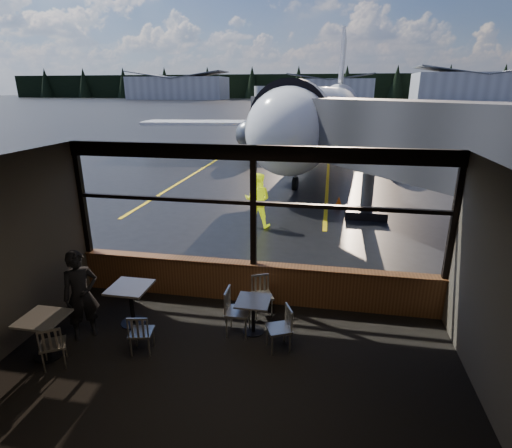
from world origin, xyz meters
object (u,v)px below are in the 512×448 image
(passenger, at_px, (81,295))
(chair_left_s, at_px, (53,345))
(chair_near_w, at_px, (238,312))
(cone_wing, at_px, (223,150))
(cafe_table_left, at_px, (46,337))
(chair_near_n, at_px, (262,296))
(chair_mid_s, at_px, (142,332))
(cafe_table_mid, at_px, (132,305))
(chair_near_e, at_px, (279,329))
(cone_nose, at_px, (339,202))
(jet_bridge, at_px, (395,160))
(ground_crew, at_px, (257,200))
(airliner, at_px, (326,78))
(cafe_table_near, at_px, (253,316))

(passenger, bearing_deg, chair_left_s, -136.72)
(chair_near_w, bearing_deg, cone_wing, -164.27)
(cafe_table_left, xyz_separation_m, chair_near_n, (3.53, 2.07, 0.03))
(passenger, bearing_deg, chair_mid_s, -57.63)
(cafe_table_mid, xyz_separation_m, chair_left_s, (-0.71, -1.46, -0.01))
(chair_mid_s, height_order, chair_left_s, chair_mid_s)
(chair_mid_s, bearing_deg, chair_near_e, 1.55)
(chair_near_w, bearing_deg, chair_near_e, 67.34)
(cafe_table_left, relative_size, cone_nose, 1.78)
(chair_left_s, bearing_deg, cone_wing, 66.19)
(chair_near_n, bearing_deg, cafe_table_mid, -6.07)
(cone_wing, bearing_deg, jet_bridge, -57.42)
(cafe_table_mid, xyz_separation_m, cafe_table_left, (-1.00, -1.26, -0.02))
(chair_near_w, xyz_separation_m, passenger, (-2.89, -0.59, 0.40))
(chair_near_w, xyz_separation_m, cone_wing, (-6.25, 22.32, -0.21))
(cafe_table_left, height_order, ground_crew, ground_crew)
(chair_mid_s, bearing_deg, cone_wing, 90.69)
(airliner, height_order, cafe_table_left, airliner)
(cafe_table_mid, bearing_deg, jet_bridge, 49.52)
(cafe_table_near, bearing_deg, chair_left_s, -153.22)
(chair_mid_s, xyz_separation_m, cone_wing, (-4.67, 23.20, -0.14))
(cone_nose, relative_size, cone_wing, 0.83)
(airliner, bearing_deg, cafe_table_left, -94.62)
(chair_left_s, height_order, passenger, passenger)
(airliner, distance_m, cone_wing, 8.96)
(passenger, distance_m, cone_wing, 23.17)
(jet_bridge, xyz_separation_m, ground_crew, (-4.44, -0.33, -1.45))
(cafe_table_mid, distance_m, passenger, 1.00)
(chair_near_e, height_order, chair_mid_s, chair_near_e)
(cafe_table_left, bearing_deg, cone_wing, 97.38)
(chair_near_n, bearing_deg, jet_bridge, -142.45)
(cafe_table_mid, xyz_separation_m, chair_near_e, (3.03, -0.32, 0.01))
(chair_left_s, height_order, ground_crew, ground_crew)
(cafe_table_mid, height_order, cafe_table_left, cafe_table_mid)
(jet_bridge, distance_m, cafe_table_near, 7.78)
(chair_near_e, relative_size, chair_mid_s, 1.04)
(cafe_table_mid, relative_size, cone_wing, 1.57)
(chair_near_w, bearing_deg, cafe_table_mid, -89.20)
(airliner, bearing_deg, cone_wing, -164.72)
(chair_left_s, height_order, cone_nose, chair_left_s)
(chair_left_s, relative_size, cone_nose, 1.85)
(cafe_table_left, bearing_deg, chair_near_n, 30.33)
(chair_left_s, relative_size, passenger, 0.47)
(airliner, height_order, chair_near_e, airliner)
(chair_left_s, bearing_deg, chair_near_n, 3.13)
(ground_crew, bearing_deg, chair_near_w, 100.65)
(chair_near_w, distance_m, chair_left_s, 3.27)
(chair_near_w, bearing_deg, passenger, -78.35)
(airliner, xyz_separation_m, cafe_table_mid, (-3.25, -23.67, -4.87))
(chair_mid_s, height_order, cone_wing, chair_mid_s)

